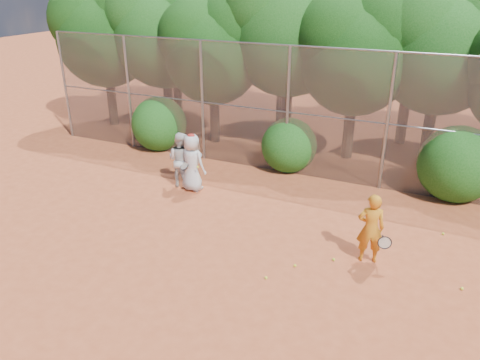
% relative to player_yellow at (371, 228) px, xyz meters
% --- Properties ---
extents(ground, '(80.00, 80.00, 0.00)m').
position_rel_player_yellow_xyz_m(ground, '(-2.42, -1.90, -0.81)').
color(ground, '#A94926').
rests_on(ground, ground).
extents(fence_back, '(20.05, 0.09, 4.03)m').
position_rel_player_yellow_xyz_m(fence_back, '(-2.54, 4.10, 1.24)').
color(fence_back, gray).
rests_on(fence_back, ground).
extents(tree_0, '(4.38, 3.81, 6.00)m').
position_rel_player_yellow_xyz_m(tree_0, '(-11.86, 6.14, 3.12)').
color(tree_0, black).
rests_on(tree_0, ground).
extents(tree_1, '(4.64, 4.03, 6.35)m').
position_rel_player_yellow_xyz_m(tree_1, '(-9.36, 6.64, 3.35)').
color(tree_1, black).
rests_on(tree_1, ground).
extents(tree_2, '(3.99, 3.47, 5.47)m').
position_rel_player_yellow_xyz_m(tree_2, '(-6.87, 5.94, 2.77)').
color(tree_2, black).
rests_on(tree_2, ground).
extents(tree_3, '(4.89, 4.26, 6.70)m').
position_rel_player_yellow_xyz_m(tree_3, '(-4.36, 6.95, 3.58)').
color(tree_3, black).
rests_on(tree_3, ground).
extents(tree_4, '(4.19, 3.64, 5.73)m').
position_rel_player_yellow_xyz_m(tree_4, '(-1.87, 6.34, 2.94)').
color(tree_4, black).
rests_on(tree_4, ground).
extents(tree_5, '(4.51, 3.92, 6.17)m').
position_rel_player_yellow_xyz_m(tree_5, '(0.64, 7.14, 3.23)').
color(tree_5, black).
rests_on(tree_5, ground).
extents(tree_9, '(4.83, 4.20, 6.62)m').
position_rel_player_yellow_xyz_m(tree_9, '(-10.36, 8.95, 3.52)').
color(tree_9, black).
rests_on(tree_9, ground).
extents(tree_10, '(5.15, 4.48, 7.06)m').
position_rel_player_yellow_xyz_m(tree_10, '(-5.35, 9.15, 3.81)').
color(tree_10, black).
rests_on(tree_10, ground).
extents(tree_11, '(4.64, 4.03, 6.35)m').
position_rel_player_yellow_xyz_m(tree_11, '(-0.36, 8.74, 3.35)').
color(tree_11, black).
rests_on(tree_11, ground).
extents(bush_0, '(2.00, 2.00, 2.00)m').
position_rel_player_yellow_xyz_m(bush_0, '(-8.42, 4.40, 0.19)').
color(bush_0, '#154B12').
rests_on(bush_0, ground).
extents(bush_1, '(1.80, 1.80, 1.80)m').
position_rel_player_yellow_xyz_m(bush_1, '(-3.42, 4.40, 0.09)').
color(bush_1, '#154B12').
rests_on(bush_1, ground).
extents(bush_2, '(2.20, 2.20, 2.20)m').
position_rel_player_yellow_xyz_m(bush_2, '(1.58, 4.40, 0.29)').
color(bush_2, '#154B12').
rests_on(bush_2, ground).
extents(player_yellow, '(0.84, 0.55, 1.63)m').
position_rel_player_yellow_xyz_m(player_yellow, '(0.00, 0.00, 0.00)').
color(player_yellow, orange).
rests_on(player_yellow, ground).
extents(player_teen, '(0.92, 0.67, 1.75)m').
position_rel_player_yellow_xyz_m(player_teen, '(-5.45, 1.66, 0.05)').
color(player_teen, silver).
rests_on(player_teen, ground).
extents(player_white, '(0.92, 0.82, 1.68)m').
position_rel_player_yellow_xyz_m(player_white, '(-5.90, 1.78, 0.03)').
color(player_white, silver).
rests_on(player_white, ground).
extents(ball_0, '(0.07, 0.07, 0.07)m').
position_rel_player_yellow_xyz_m(ball_0, '(-0.67, -0.34, -0.78)').
color(ball_0, '#BECF25').
rests_on(ball_0, ground).
extents(ball_1, '(0.07, 0.07, 0.07)m').
position_rel_player_yellow_xyz_m(ball_1, '(1.97, -0.30, -0.78)').
color(ball_1, '#BECF25').
rests_on(ball_1, ground).
extents(ball_2, '(0.07, 0.07, 0.07)m').
position_rel_player_yellow_xyz_m(ball_2, '(-1.79, -1.62, -0.78)').
color(ball_2, '#BECF25').
rests_on(ball_2, ground).
extents(ball_4, '(0.07, 0.07, 0.07)m').
position_rel_player_yellow_xyz_m(ball_4, '(-1.38, -0.93, -0.78)').
color(ball_4, '#BECF25').
rests_on(ball_4, ground).
extents(ball_5, '(0.07, 0.07, 0.07)m').
position_rel_player_yellow_xyz_m(ball_5, '(1.49, 1.91, -0.78)').
color(ball_5, '#BECF25').
rests_on(ball_5, ground).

